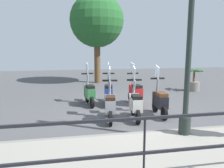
{
  "coord_description": "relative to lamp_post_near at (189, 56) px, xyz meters",
  "views": [
    {
      "loc": [
        -6.73,
        1.78,
        2.08
      ],
      "look_at": [
        0.2,
        0.5,
        0.9
      ],
      "focal_mm": 35.0,
      "sensor_mm": 36.0,
      "label": 1
    }
  ],
  "objects": [
    {
      "name": "scooter_near_2",
      "position": [
        1.6,
        1.43,
        -1.42
      ],
      "size": [
        1.23,
        0.45,
        1.54
      ],
      "rotation": [
        0.0,
        0.0,
        -0.14
      ],
      "color": "black",
      "rests_on": "ground_plane"
    },
    {
      "name": "scooter_far_0",
      "position": [
        3.19,
        0.21,
        -1.42
      ],
      "size": [
        1.23,
        0.44,
        1.54
      ],
      "rotation": [
        0.0,
        0.0,
        0.12
      ],
      "color": "black",
      "rests_on": "ground_plane"
    },
    {
      "name": "scooter_near_1",
      "position": [
        1.58,
        0.69,
        -1.42
      ],
      "size": [
        1.23,
        0.44,
        1.54
      ],
      "rotation": [
        0.0,
        0.0,
        -0.11
      ],
      "color": "black",
      "rests_on": "ground_plane"
    },
    {
      "name": "fence_railing",
      "position": [
        -1.8,
        0.69,
        -0.99
      ],
      "size": [
        0.04,
        16.03,
        1.07
      ],
      "color": "black",
      "rests_on": "promenade_walkway"
    },
    {
      "name": "tree_distant",
      "position": [
        8.53,
        0.98,
        1.69
      ],
      "size": [
        3.09,
        3.09,
        5.17
      ],
      "color": "brown",
      "rests_on": "ground_plane"
    },
    {
      "name": "scooter_far_2",
      "position": [
        3.43,
        1.87,
        -1.42
      ],
      "size": [
        1.23,
        0.45,
        1.54
      ],
      "rotation": [
        0.0,
        0.0,
        0.13
      ],
      "color": "black",
      "rests_on": "ground_plane"
    },
    {
      "name": "lamp_post_near",
      "position": [
        0.0,
        0.0,
        0.0
      ],
      "size": [
        0.26,
        0.9,
        3.98
      ],
      "color": "#232D28",
      "rests_on": "promenade_walkway"
    },
    {
      "name": "promenade_walkway",
      "position": [
        -0.75,
        0.69,
        -1.83
      ],
      "size": [
        2.2,
        20.0,
        0.15
      ],
      "color": "gray",
      "rests_on": "ground_plane"
    },
    {
      "name": "scooter_near_0",
      "position": [
        1.77,
        -0.14,
        -1.42
      ],
      "size": [
        1.23,
        0.44,
        1.54
      ],
      "rotation": [
        0.0,
        0.0,
        -0.05
      ],
      "color": "black",
      "rests_on": "ground_plane"
    },
    {
      "name": "scooter_far_1",
      "position": [
        3.34,
        1.18,
        -1.42
      ],
      "size": [
        1.22,
        0.47,
        1.54
      ],
      "rotation": [
        0.0,
        0.0,
        -0.18
      ],
      "color": "black",
      "rests_on": "ground_plane"
    },
    {
      "name": "ground_plane",
      "position": [
        2.4,
        0.69,
        -1.9
      ],
      "size": [
        28.0,
        28.0,
        0.0
      ],
      "primitive_type": "plane",
      "color": "#4C4C4F"
    },
    {
      "name": "potted_palm",
      "position": [
        5.19,
        -3.31,
        -1.46
      ],
      "size": [
        1.06,
        0.66,
        1.05
      ],
      "color": "slate",
      "rests_on": "ground_plane"
    }
  ]
}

